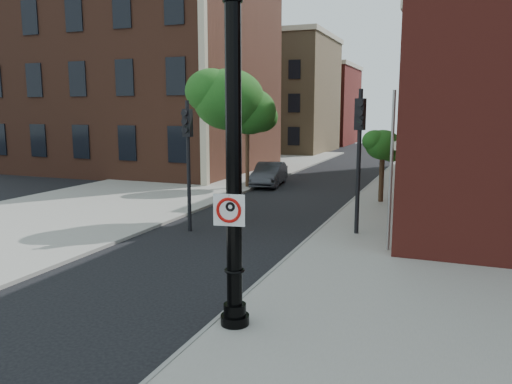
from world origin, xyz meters
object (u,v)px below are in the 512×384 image
at_px(lamppost, 234,174).
at_px(traffic_signal_left, 188,144).
at_px(parked_car, 269,174).
at_px(traffic_signal_right, 359,138).
at_px(no_parking_sign, 229,210).

height_order(lamppost, traffic_signal_left, lamppost).
height_order(lamppost, parked_car, lamppost).
height_order(traffic_signal_left, traffic_signal_right, traffic_signal_right).
bearing_deg(no_parking_sign, traffic_signal_left, 114.41).
distance_m(no_parking_sign, traffic_signal_right, 9.03).
distance_m(no_parking_sign, parked_car, 20.37).
xyz_separation_m(lamppost, traffic_signal_right, (0.96, 8.75, 0.27)).
bearing_deg(traffic_signal_left, no_parking_sign, -59.75).
distance_m(lamppost, traffic_signal_left, 8.87).
bearing_deg(no_parking_sign, lamppost, 70.98).
xyz_separation_m(no_parking_sign, parked_car, (-6.15, 19.33, -1.89)).
xyz_separation_m(parked_car, traffic_signal_left, (1.08, -11.89, 2.59)).
relative_size(no_parking_sign, parked_car, 0.15).
relative_size(no_parking_sign, traffic_signal_right, 0.12).
height_order(parked_car, traffic_signal_left, traffic_signal_left).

